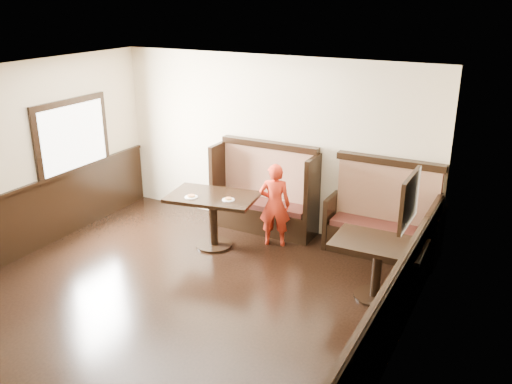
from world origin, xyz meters
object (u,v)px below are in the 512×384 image
Objects in this scene: booth_neighbor at (383,223)px; child at (275,205)px; table_main at (213,207)px; table_neighbor at (378,256)px; booth_main at (265,198)px.

booth_neighbor reaches higher than child.
booth_neighbor is 2.55m from table_main.
table_neighbor is 0.87× the size of child.
table_neighbor is at bearing -30.02° from booth_main.
child is (0.80, 0.49, 0.02)m from table_main.
booth_neighbor is 1.44× the size of table_neighbor.
child is at bearing -162.61° from booth_neighbor.
table_neighbor is 2.00m from child.
table_neighbor is at bearing -16.43° from table_main.
booth_main is at bearing 179.95° from booth_neighbor.
booth_neighbor is 1.33m from table_neighbor.
table_main is at bearing -112.04° from booth_main.
booth_main is 1.95m from booth_neighbor.
table_neighbor is (2.63, -0.32, -0.05)m from table_main.
booth_main is at bearing 58.36° from table_main.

